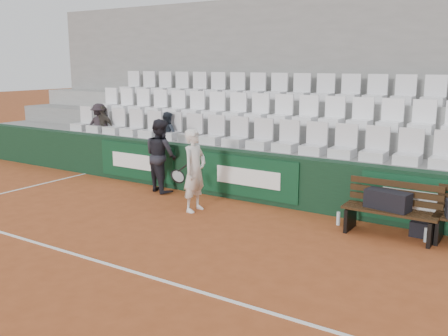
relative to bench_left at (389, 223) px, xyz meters
The scene contains 20 objects.
ground 4.30m from the bench_left, 129.75° to the right, with size 80.00×80.00×0.00m, color #A14C24.
court_baseline 4.30m from the bench_left, 129.75° to the right, with size 18.00×0.06×0.01m, color white.
back_barrier 2.78m from the bench_left, 165.55° to the left, with size 18.00×0.34×1.00m.
grandstand_tier_front 3.06m from the bench_left, 154.26° to the left, with size 18.00×0.95×1.00m, color gray.
grandstand_tier_mid 3.60m from the bench_left, 140.37° to the left, with size 18.00×0.95×1.45m, color gray.
grandstand_tier_back 4.30m from the bench_left, 130.42° to the left, with size 18.00×0.95×1.90m, color #999996.
grandstand_rear_wall 5.12m from the bench_left, 125.50° to the left, with size 18.00×0.30×4.40m, color gray.
seat_row_front 3.17m from the bench_left, 157.30° to the left, with size 11.90×0.44×0.63m, color silver.
seat_row_mid 3.78m from the bench_left, 142.61° to the left, with size 11.90×0.44×0.63m, color white.
seat_row_back 4.56m from the bench_left, 132.01° to the left, with size 11.90×0.44×0.63m, color silver.
bench_left is the anchor object (origin of this frame).
sports_bag_left 0.38m from the bench_left, 164.78° to the left, with size 0.70×0.30×0.30m, color black.
sports_bag_ground 0.57m from the bench_left, 30.63° to the left, with size 0.41×0.25×0.25m, color black.
water_bottle_near 0.91m from the bench_left, behind, with size 0.07×0.07×0.23m, color silver.
water_bottle_far 0.57m from the bench_left, ahead, with size 0.07×0.07×0.23m, color #B2C3C9.
tennis_player 3.59m from the bench_left, behind, with size 0.68×0.57×1.57m.
ball_kid 5.04m from the bench_left, behind, with size 0.77×0.60×1.59m, color black.
spectator_a 8.03m from the bench_left, behind, with size 0.77×0.44×1.19m, color black.
spectator_b 7.88m from the bench_left, behind, with size 0.66×0.28×1.13m, color #37322C.
spectator_c 5.82m from the bench_left, 167.79° to the left, with size 0.53×0.41×1.09m, color #1F262F.
Camera 1 is at (4.66, -4.62, 2.77)m, focal length 40.00 mm.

